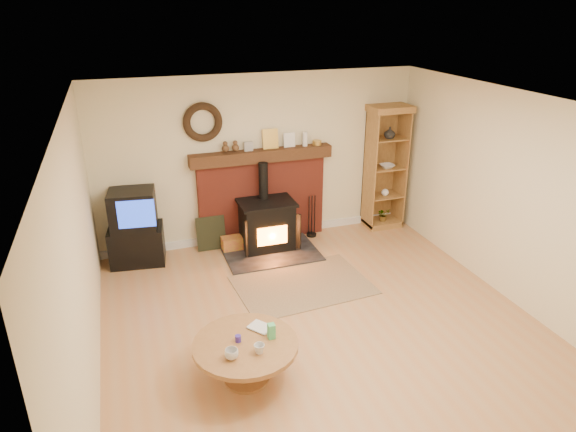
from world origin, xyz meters
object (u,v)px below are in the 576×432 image
object	(u,v)px
wood_stove	(267,226)
tv_unit	(135,229)
coffee_table	(246,350)
curio_cabinet	(385,167)

from	to	relation	value
wood_stove	tv_unit	world-z (taller)	wood_stove
wood_stove	coffee_table	bearing A→B (deg)	-110.59
curio_cabinet	coffee_table	xyz separation A→B (m)	(-3.15, -3.07, -0.66)
curio_cabinet	coffee_table	size ratio (longest dim) A/B	1.94
curio_cabinet	wood_stove	bearing A→B (deg)	-172.43
wood_stove	curio_cabinet	xyz separation A→B (m)	(2.10, 0.28, 0.64)
wood_stove	curio_cabinet	bearing A→B (deg)	7.57
tv_unit	coffee_table	bearing A→B (deg)	-73.71
tv_unit	curio_cabinet	xyz separation A→B (m)	(4.02, 0.09, 0.49)
wood_stove	tv_unit	bearing A→B (deg)	174.30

